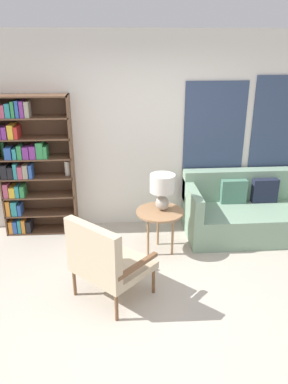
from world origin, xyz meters
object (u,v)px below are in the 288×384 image
Objects in this scene: armchair at (104,259)px; side_table at (160,215)px; table_lamp at (162,187)px; couch at (251,212)px; bookshelf at (28,166)px.

side_table is (0.68, 0.94, 0.02)m from armchair.
table_lamp is at bearing 53.98° from armchair.
table_lamp reaches higher than couch.
armchair is 1.61× the size of side_table.
side_table is at bearing -162.23° from couch.
couch is at bearing 34.14° from armchair.
couch is 3.07× the size of side_table.
couch reaches higher than side_table.
couch is 1.47m from table_lamp.
couch is 1.42m from side_table.
side_table is 0.36m from table_lamp.
couch is at bearing -5.38° from bookshelf.
table_lamp is at bearing 49.66° from side_table.
armchair is at bearing -145.86° from couch.
bookshelf reaches higher than table_lamp.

